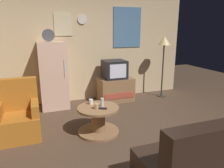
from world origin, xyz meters
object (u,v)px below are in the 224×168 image
standing_lamp (164,45)px  couch (215,162)px  fridge (53,75)px  crt_tv (114,69)px  mug_ceramic_white (91,102)px  armchair (18,117)px  tv_stand (116,89)px  coffee_table (98,120)px  mug_ceramic_tan (96,106)px  remote_control (102,108)px  wine_glass (102,102)px

standing_lamp → couch: size_ratio=0.94×
fridge → crt_tv: bearing=-2.8°
crt_tv → mug_ceramic_white: crt_tv is taller
standing_lamp → armchair: standing_lamp is taller
tv_stand → armchair: size_ratio=0.87×
coffee_table → couch: couch is taller
fridge → tv_stand: bearing=-2.7°
armchair → mug_ceramic_white: bearing=-8.0°
tv_stand → mug_ceramic_tan: bearing=-121.2°
standing_lamp → mug_ceramic_white: standing_lamp is taller
tv_stand → mug_ceramic_white: bearing=-126.7°
standing_lamp → remote_control: 2.79m
fridge → couch: size_ratio=1.04×
tv_stand → standing_lamp: standing_lamp is taller
tv_stand → crt_tv: bearing=-178.5°
tv_stand → crt_tv: size_ratio=1.56×
mug_ceramic_white → couch: couch is taller
tv_stand → remote_control: 1.84m
mug_ceramic_white → remote_control: bearing=-68.3°
standing_lamp → crt_tv: bearing=176.7°
couch → remote_control: bearing=117.1°
crt_tv → mug_ceramic_white: 1.65m
coffee_table → mug_ceramic_tan: size_ratio=8.00×
fridge → remote_control: 1.82m
mug_ceramic_white → couch: 2.15m
tv_stand → coffee_table: tv_stand is taller
fridge → wine_glass: (0.66, -1.56, -0.21)m
mug_ceramic_tan → armchair: bearing=161.1°
mug_ceramic_tan → tv_stand: bearing=58.8°
mug_ceramic_tan → couch: 1.91m
mug_ceramic_white → mug_ceramic_tan: 0.26m
mug_ceramic_white → couch: (0.95, -1.92, -0.20)m
mug_ceramic_tan → mug_ceramic_white: bearing=96.5°
armchair → crt_tv: bearing=27.9°
fridge → mug_ceramic_tan: 1.74m
armchair → wine_glass: bearing=-14.2°
wine_glass → mug_ceramic_tan: size_ratio=1.67×
wine_glass → tv_stand: bearing=61.0°
mug_ceramic_white → mug_ceramic_tan: bearing=-83.5°
fridge → mug_ceramic_white: (0.50, -1.39, -0.24)m
crt_tv → couch: crt_tv is taller
fridge → mug_ceramic_tan: (0.53, -1.64, -0.24)m
standing_lamp → remote_control: size_ratio=10.60×
standing_lamp → couch: bearing=-112.8°
couch → armchair: bearing=136.0°
fridge → tv_stand: 1.56m
crt_tv → mug_ceramic_tan: 1.84m
remote_control → wine_glass: bearing=100.4°
coffee_table → remote_control: remote_control is taller
mug_ceramic_tan → remote_control: (0.09, -0.04, -0.03)m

